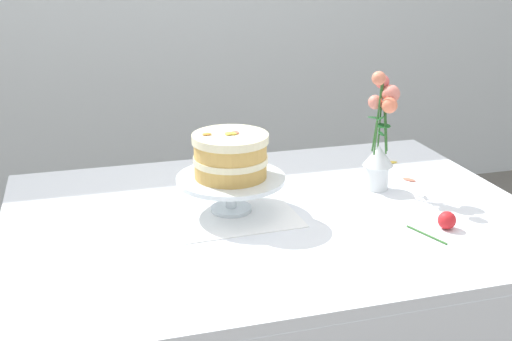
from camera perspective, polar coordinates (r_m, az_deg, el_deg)
dining_table at (r=1.74m, az=1.62°, el=-6.77°), size 1.40×1.00×0.74m
linen_napkin at (r=1.73m, az=-2.22°, el=-3.61°), size 0.33×0.33×0.00m
cake_stand at (r=1.70m, az=-2.25°, el=-1.07°), size 0.29×0.29×0.10m
layer_cake at (r=1.67m, az=-2.29°, el=1.36°), size 0.20×0.20×0.12m
flower_vase at (r=1.86m, az=11.00°, el=2.68°), size 0.10×0.09×0.35m
fallen_rose at (r=1.68m, az=16.57°, el=-4.31°), size 0.12×0.12×0.05m
loose_petal_0 at (r=2.14m, az=11.92°, el=0.72°), size 0.04×0.02×0.00m
loose_petal_1 at (r=2.00m, az=13.47°, el=-0.79°), size 0.04×0.05×0.01m
loose_petal_2 at (r=1.93m, az=-4.53°, el=-1.09°), size 0.05×0.05×0.00m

